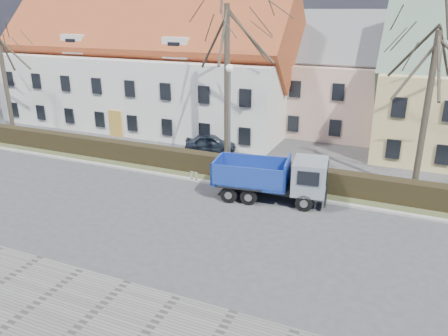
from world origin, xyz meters
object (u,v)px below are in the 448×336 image
at_px(dump_truck, 266,177).
at_px(cart_frame, 191,175).
at_px(streetlight, 229,119).
at_px(parked_car_a, 211,143).

xyz_separation_m(dump_truck, cart_frame, (-5.10, 0.84, -0.95)).
height_order(dump_truck, cart_frame, dump_truck).
relative_size(dump_truck, streetlight, 0.93).
distance_m(cart_frame, parked_car_a, 6.09).
bearing_deg(streetlight, parked_car_a, 130.36).
height_order(cart_frame, parked_car_a, parked_car_a).
bearing_deg(dump_truck, parked_car_a, 126.03).
bearing_deg(dump_truck, cart_frame, 162.72).
distance_m(dump_truck, parked_car_a, 9.40).
bearing_deg(parked_car_a, cart_frame, 171.89).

